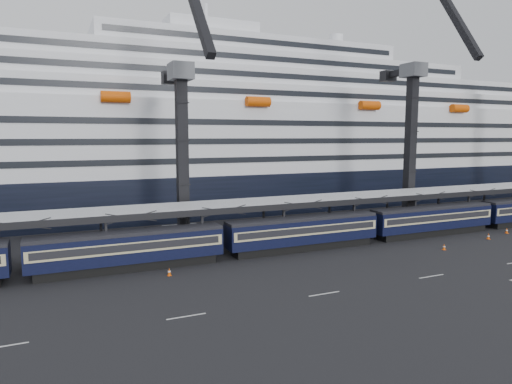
% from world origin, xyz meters
% --- Properties ---
extents(ground, '(260.00, 260.00, 0.00)m').
position_xyz_m(ground, '(0.00, 0.00, 0.00)').
color(ground, black).
rests_on(ground, ground).
extents(train, '(133.05, 3.00, 4.05)m').
position_xyz_m(train, '(-4.65, 10.00, 2.20)').
color(train, black).
rests_on(train, ground).
extents(canopy, '(130.00, 6.25, 5.53)m').
position_xyz_m(canopy, '(0.00, 14.00, 5.25)').
color(canopy, '#A0A2A8').
rests_on(canopy, ground).
extents(cruise_ship, '(214.09, 28.84, 34.00)m').
position_xyz_m(cruise_ship, '(-1.08, 45.99, 12.34)').
color(cruise_ship, black).
rests_on(cruise_ship, ground).
extents(crane_dark_near, '(4.50, 17.75, 35.08)m').
position_xyz_m(crane_dark_near, '(-20.00, 18.59, 11.93)').
color(crane_dark_near, '#4A4B51').
rests_on(crane_dark_near, ground).
extents(crane_dark_mid, '(4.50, 18.24, 39.64)m').
position_xyz_m(crane_dark_mid, '(15.00, 17.59, 13.36)').
color(crane_dark_mid, '#4A4B51').
rests_on(crane_dark_mid, ground).
extents(traffic_cone_c, '(0.39, 0.39, 0.77)m').
position_xyz_m(traffic_cone_c, '(-24.82, 6.40, 0.38)').
color(traffic_cone_c, '#DE4E07').
rests_on(traffic_cone_c, ground).
extents(traffic_cone_d, '(0.37, 0.37, 0.75)m').
position_xyz_m(traffic_cone_d, '(7.10, 3.16, 0.37)').
color(traffic_cone_d, '#DE4E07').
rests_on(traffic_cone_d, ground).
extents(traffic_cone_e, '(0.40, 0.40, 0.80)m').
position_xyz_m(traffic_cone_e, '(22.17, 6.51, 0.40)').
color(traffic_cone_e, '#DE4E07').
rests_on(traffic_cone_e, ground).
extents(traffic_cone_f, '(0.39, 0.39, 0.78)m').
position_xyz_m(traffic_cone_f, '(16.75, 5.01, 0.39)').
color(traffic_cone_f, '#DE4E07').
rests_on(traffic_cone_f, ground).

